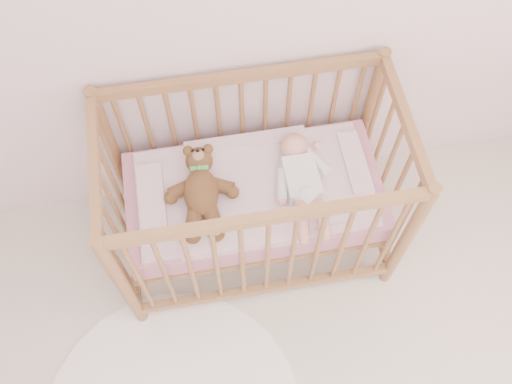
{
  "coord_description": "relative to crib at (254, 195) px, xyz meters",
  "views": [
    {
      "loc": [
        -0.21,
        0.33,
        2.92
      ],
      "look_at": [
        0.0,
        1.55,
        0.62
      ],
      "focal_mm": 40.0,
      "sensor_mm": 36.0,
      "label": 1
    }
  ],
  "objects": [
    {
      "name": "crib",
      "position": [
        0.0,
        0.0,
        0.0
      ],
      "size": [
        1.36,
        0.76,
        1.0
      ],
      "primitive_type": null,
      "color": "#A77346",
      "rests_on": "floor"
    },
    {
      "name": "mattress",
      "position": [
        0.0,
        0.0,
        -0.01
      ],
      "size": [
        1.22,
        0.62,
        0.13
      ],
      "primitive_type": "cube",
      "color": "pink",
      "rests_on": "crib"
    },
    {
      "name": "blanket",
      "position": [
        0.0,
        0.0,
        0.06
      ],
      "size": [
        1.1,
        0.58,
        0.06
      ],
      "primitive_type": null,
      "color": "#F5A9B7",
      "rests_on": "mattress"
    },
    {
      "name": "baby",
      "position": [
        0.22,
        -0.02,
        0.14
      ],
      "size": [
        0.29,
        0.59,
        0.14
      ],
      "primitive_type": null,
      "rotation": [
        0.0,
        0.0,
        0.0
      ],
      "color": "white",
      "rests_on": "blanket"
    },
    {
      "name": "wall_back",
      "position": [
        -0.0,
        0.4,
        0.85
      ],
      "size": [
        4.0,
        0.02,
        2.7
      ],
      "primitive_type": "cube",
      "color": "silver",
      "rests_on": "floor"
    },
    {
      "name": "teddy_bear",
      "position": [
        -0.25,
        -0.02,
        0.15
      ],
      "size": [
        0.39,
        0.53,
        0.14
      ],
      "primitive_type": null,
      "rotation": [
        0.0,
        0.0,
        -0.06
      ],
      "color": "brown",
      "rests_on": "blanket"
    }
  ]
}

